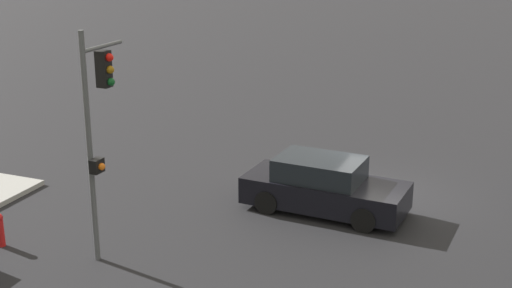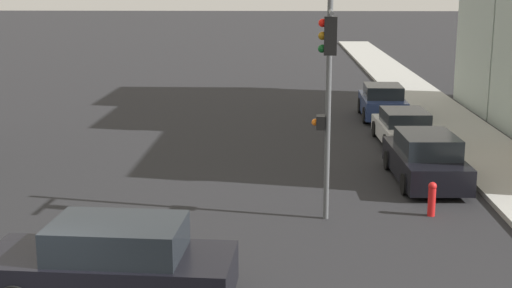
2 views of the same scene
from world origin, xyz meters
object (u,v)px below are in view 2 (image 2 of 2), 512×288
traffic_signal (327,78)px  parked_car_0 (425,159)px  parked_car_1 (404,128)px  parked_car_2 (382,102)px  fire_hydrant (432,198)px  crossing_car_1 (111,265)px

traffic_signal → parked_car_0: 5.98m
parked_car_1 → parked_car_2: bearing=-0.8°
parked_car_1 → parked_car_0: bearing=175.9°
traffic_signal → parked_car_2: size_ratio=1.40×
parked_car_1 → traffic_signal: bearing=157.4°
traffic_signal → parked_car_0: size_ratio=1.24×
traffic_signal → parked_car_1: bearing=-108.4°
parked_car_0 → fire_hydrant: size_ratio=5.09×
parked_car_2 → fire_hydrant: (-0.59, -13.91, -0.25)m
traffic_signal → fire_hydrant: bearing=-164.5°
parked_car_1 → crossing_car_1: bearing=149.1°
parked_car_0 → fire_hydrant: 3.35m
crossing_car_1 → fire_hydrant: size_ratio=5.26×
parked_car_2 → fire_hydrant: bearing=178.8°
crossing_car_1 → parked_car_2: crossing_car_1 is taller
parked_car_0 → parked_car_1: parked_car_0 is taller
parked_car_2 → fire_hydrant: size_ratio=4.51×
traffic_signal → fire_hydrant: traffic_signal is taller
parked_car_0 → parked_car_1: 5.30m
crossing_car_1 → parked_car_0: bearing=-127.7°
parked_car_0 → parked_car_2: parked_car_0 is taller
traffic_signal → parked_car_1: 10.38m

